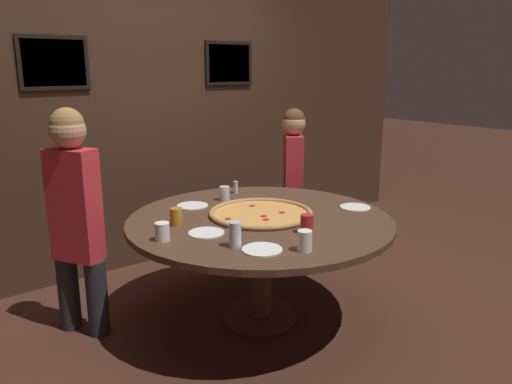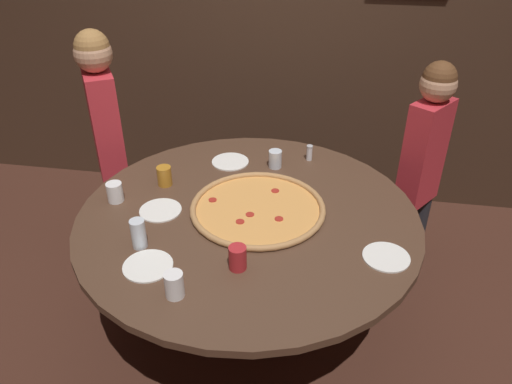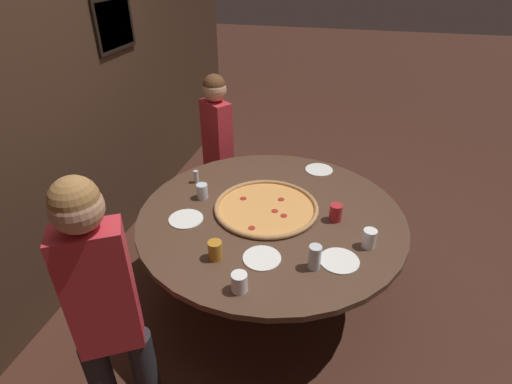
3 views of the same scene
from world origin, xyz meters
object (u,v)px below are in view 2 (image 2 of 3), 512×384
Objects in this scene: giant_pizza at (258,208)px; white_plate_left_side at (148,266)px; dining_table at (248,231)px; condiment_shaker at (309,153)px; drink_cup_front_edge at (164,176)px; white_plate_right_side at (161,210)px; diner_side_right at (107,132)px; drink_cup_by_shaker at (174,285)px; drink_cup_centre_back at (275,159)px; drink_cup_far_right at (138,234)px; white_plate_beside_cup at (386,257)px; diner_side_left at (423,158)px; white_plate_far_back at (230,162)px; drink_cup_near_right at (238,258)px; drink_cup_far_left at (115,192)px.

giant_pizza is 0.67m from white_plate_left_side.
condiment_shaker is at bearing 67.16° from dining_table.
white_plate_left_side is at bearing -119.90° from condiment_shaker.
giant_pizza is 0.59m from drink_cup_front_edge.
diner_side_right reaches higher than white_plate_right_side.
dining_table is 1.19× the size of diner_side_right.
giant_pizza is (0.04, 0.04, 0.13)m from dining_table.
drink_cup_by_shaker is at bearing -69.26° from drink_cup_front_edge.
drink_cup_centre_back is 1.09m from white_plate_left_side.
white_plate_beside_cup is (1.15, 0.10, -0.07)m from drink_cup_far_right.
drink_cup_front_edge is 1.55m from diner_side_left.
white_plate_far_back is (0.25, 0.57, 0.00)m from white_plate_right_side.
condiment_shaker reaches higher than giant_pizza.
diner_side_right is (-0.56, 0.95, 0.03)m from drink_cup_far_right.
white_plate_right_side is 1.00m from condiment_shaker.
drink_cup_near_right is at bearing -49.22° from drink_cup_front_edge.
dining_table is 0.58m from drink_cup_front_edge.
condiment_shaker is (0.24, 1.05, -0.01)m from drink_cup_near_right.
drink_cup_front_edge is 0.08× the size of diner_side_left.
drink_cup_by_shaker is 1.21× the size of condiment_shaker.
diner_side_left is at bearing 22.55° from drink_cup_far_left.
drink_cup_front_edge is 1.16× the size of condiment_shaker.
dining_table is 1.20m from diner_side_left.
drink_cup_far_right is 0.65× the size of white_plate_left_side.
diner_side_left is at bearing 12.31° from drink_cup_centre_back.
dining_table is 0.47m from white_plate_right_side.
drink_cup_by_shaker is 1.49m from diner_side_right.
drink_cup_far_right is 0.67× the size of white_plate_right_side.
drink_cup_far_left is (-0.21, -0.20, -0.00)m from drink_cup_front_edge.
drink_cup_front_edge is at bearing -152.89° from drink_cup_centre_back.
white_plate_far_back reaches higher than dining_table.
drink_cup_by_shaker is 0.54× the size of white_plate_beside_cup.
white_plate_right_side and white_plate_beside_cup have the same top height.
drink_cup_far_left is at bearing -30.94° from diner_side_left.
drink_cup_by_shaker reaches higher than white_plate_right_side.
white_plate_far_back and white_plate_left_side have the same top height.
diner_side_left reaches higher than drink_cup_front_edge.
drink_cup_near_right is 0.08× the size of diner_side_right.
dining_table is 0.45m from drink_cup_near_right.
drink_cup_near_right is 1.03× the size of drink_cup_front_edge.
giant_pizza is at bearing -62.70° from white_plate_far_back.
drink_cup_near_right is 0.98× the size of drink_cup_by_shaker.
giant_pizza is at bearing 2.60° from drink_cup_far_left.
drink_cup_near_right reaches higher than white_plate_right_side.
white_plate_left_side is 1.04× the size of white_plate_beside_cup.
dining_table is 8.06× the size of white_plate_right_side.
drink_cup_far_right reaches higher than white_plate_left_side.
white_plate_right_side is 1.16m from white_plate_beside_cup.
white_plate_far_back is at bearing 177.63° from drink_cup_centre_back.
dining_table is 1.29× the size of diner_side_left.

